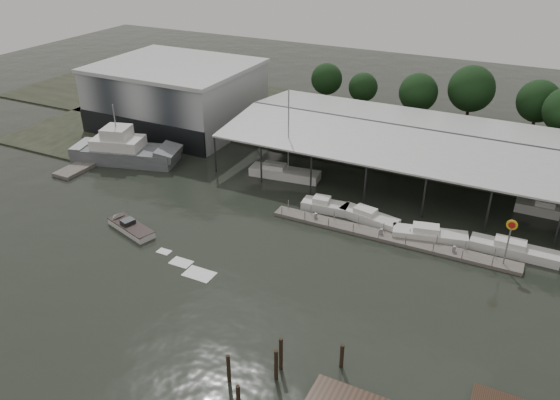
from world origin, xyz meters
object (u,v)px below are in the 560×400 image
at_px(shell_fuel_sign, 510,234).
at_px(white_sailboat, 284,173).
at_px(grey_trawler, 126,151).
at_px(speedboat_underway, 128,226).

height_order(shell_fuel_sign, white_sailboat, white_sailboat).
relative_size(grey_trawler, speedboat_underway, 0.92).
xyz_separation_m(shell_fuel_sign, speedboat_underway, (-39.63, -11.30, -3.53)).
distance_m(shell_fuel_sign, grey_trawler, 52.95).
bearing_deg(speedboat_underway, white_sailboat, -98.69).
bearing_deg(white_sailboat, speedboat_underway, -122.55).
bearing_deg(grey_trawler, speedboat_underway, -64.75).
relative_size(shell_fuel_sign, grey_trawler, 0.34).
height_order(white_sailboat, speedboat_underway, white_sailboat).
relative_size(shell_fuel_sign, white_sailboat, 0.44).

